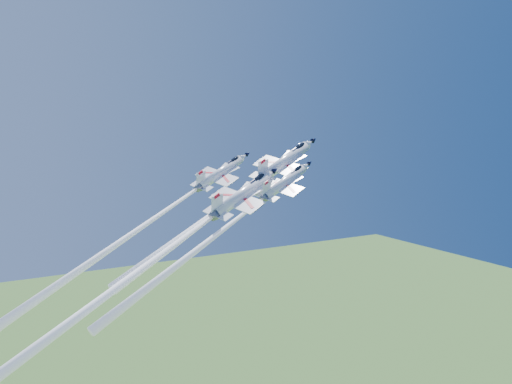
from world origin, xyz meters
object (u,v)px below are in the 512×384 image
jet_lead (233,199)px  jet_left (145,224)px  jet_right (223,230)px  jet_slot (142,269)px

jet_lead → jet_left: size_ratio=0.94×
jet_right → jet_left: bearing=-156.6°
jet_right → jet_slot: (-14.11, 0.37, -4.99)m
jet_slot → jet_lead: bearing=88.6°
jet_right → jet_slot: jet_slot is taller
jet_left → jet_slot: 12.66m
jet_right → jet_slot: bearing=-109.2°
jet_lead → jet_right: (-5.15, -6.02, -4.09)m
jet_lead → jet_left: bearing=-126.7°
jet_slot → jet_left: bearing=140.1°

